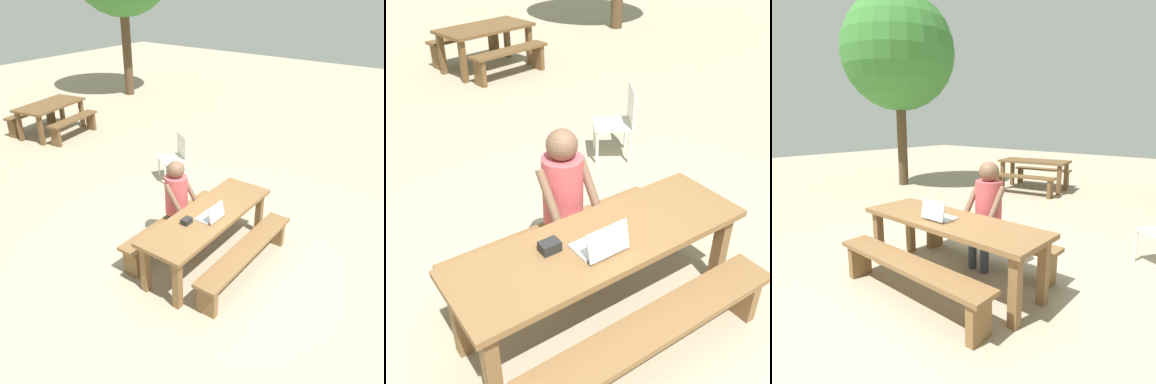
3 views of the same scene
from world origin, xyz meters
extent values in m
plane|color=tan|center=(0.00, 0.00, 0.00)|extent=(30.00, 30.00, 0.00)
cube|color=brown|center=(0.00, 0.00, 0.68)|extent=(2.16, 0.69, 0.05)
cube|color=brown|center=(-0.98, -0.25, 0.33)|extent=(0.09, 0.09, 0.66)
cube|color=brown|center=(0.98, -0.25, 0.33)|extent=(0.09, 0.09, 0.66)
cube|color=brown|center=(-0.98, 0.25, 0.33)|extent=(0.09, 0.09, 0.66)
cube|color=brown|center=(0.98, 0.25, 0.33)|extent=(0.09, 0.09, 0.66)
cube|color=brown|center=(0.00, -0.58, 0.40)|extent=(1.93, 0.30, 0.05)
cube|color=brown|center=(-0.87, -0.58, 0.19)|extent=(0.08, 0.24, 0.38)
cube|color=brown|center=(0.87, -0.58, 0.19)|extent=(0.08, 0.24, 0.38)
cube|color=brown|center=(0.00, 0.58, 0.40)|extent=(1.93, 0.30, 0.05)
cube|color=brown|center=(-0.87, 0.58, 0.19)|extent=(0.08, 0.24, 0.38)
cube|color=brown|center=(0.87, 0.58, 0.19)|extent=(0.08, 0.24, 0.38)
cube|color=silver|center=(-0.08, -0.04, 0.72)|extent=(0.32, 0.21, 0.02)
cube|color=silver|center=(-0.08, -0.17, 0.83)|extent=(0.32, 0.06, 0.20)
cube|color=black|center=(-0.08, -0.16, 0.83)|extent=(0.29, 0.05, 0.18)
cube|color=black|center=(-0.36, 0.09, 0.75)|extent=(0.13, 0.10, 0.07)
cylinder|color=#333847|center=(-0.03, 0.40, 0.21)|extent=(0.10, 0.10, 0.42)
cylinder|color=#333847|center=(0.15, 0.40, 0.21)|extent=(0.10, 0.10, 0.42)
cube|color=#333847|center=(0.06, 0.49, 0.46)|extent=(0.28, 0.28, 0.12)
cylinder|color=#C64C51|center=(0.06, 0.58, 0.78)|extent=(0.32, 0.32, 0.55)
cylinder|color=brown|center=(-0.11, 0.48, 0.81)|extent=(0.07, 0.32, 0.41)
cylinder|color=brown|center=(0.24, 0.48, 0.81)|extent=(0.07, 0.32, 0.41)
sphere|color=brown|center=(0.06, 0.58, 1.16)|extent=(0.24, 0.24, 0.24)
cube|color=silver|center=(1.64, 1.96, 0.42)|extent=(0.61, 0.61, 0.02)
cube|color=silver|center=(1.82, 1.85, 0.64)|extent=(0.25, 0.38, 0.43)
cylinder|color=silver|center=(1.58, 2.22, 0.20)|extent=(0.04, 0.04, 0.41)
cylinder|color=silver|center=(1.38, 1.90, 0.20)|extent=(0.04, 0.04, 0.41)
cylinder|color=silver|center=(1.90, 2.02, 0.20)|extent=(0.04, 0.04, 0.41)
cylinder|color=silver|center=(1.70, 1.70, 0.20)|extent=(0.04, 0.04, 0.41)
cube|color=brown|center=(1.90, 5.89, 0.72)|extent=(1.76, 1.14, 0.05)
cube|color=brown|center=(1.26, 5.44, 0.35)|extent=(0.11, 0.11, 0.70)
cube|color=brown|center=(2.66, 5.71, 0.35)|extent=(0.11, 0.11, 0.70)
cube|color=brown|center=(1.14, 6.08, 0.35)|extent=(0.11, 0.11, 0.70)
cube|color=brown|center=(2.54, 6.35, 0.35)|extent=(0.11, 0.11, 0.70)
cube|color=brown|center=(2.02, 5.25, 0.46)|extent=(1.49, 0.57, 0.05)
cube|color=brown|center=(1.40, 5.13, 0.22)|extent=(0.12, 0.25, 0.43)
cube|color=brown|center=(2.64, 5.37, 0.22)|extent=(0.12, 0.25, 0.43)
cube|color=brown|center=(1.77, 6.54, 0.46)|extent=(1.49, 0.57, 0.05)
cube|color=brown|center=(1.15, 6.42, 0.22)|extent=(0.12, 0.25, 0.43)
cube|color=brown|center=(2.39, 6.66, 0.22)|extent=(0.12, 0.25, 0.43)
cylinder|color=#4C3823|center=(5.76, 7.04, 1.48)|extent=(0.28, 0.28, 2.96)
camera|label=1|loc=(-3.78, -2.51, 3.44)|focal=38.08mm
camera|label=2|loc=(-1.58, -2.00, 2.68)|focal=44.31mm
camera|label=3|loc=(2.29, -2.37, 1.72)|focal=30.27mm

